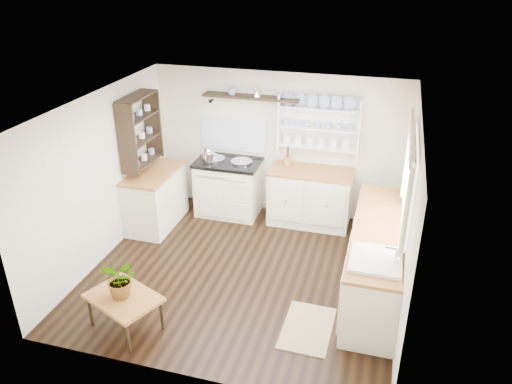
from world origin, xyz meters
TOP-DOWN VIEW (x-y plane):
  - floor at (0.00, 0.00)m, footprint 4.00×3.80m
  - wall_back at (0.00, 1.90)m, footprint 4.00×0.02m
  - wall_right at (2.00, 0.00)m, footprint 0.02×3.80m
  - wall_left at (-2.00, 0.00)m, footprint 0.02×3.80m
  - ceiling at (0.00, 0.00)m, footprint 4.00×3.80m
  - window at (1.95, 0.15)m, footprint 0.08×1.55m
  - aga_cooker at (-0.73, 1.57)m, footprint 1.02×0.71m
  - back_cabinets at (0.60, 1.60)m, footprint 1.27×0.63m
  - right_cabinets at (1.70, 0.10)m, footprint 0.62×2.43m
  - belfast_sink at (1.70, -0.65)m, footprint 0.55×0.60m
  - left_cabinets at (-1.70, 0.90)m, footprint 0.62×1.13m
  - plate_rack at (0.65, 1.86)m, footprint 1.20×0.22m
  - high_shelf at (-0.40, 1.78)m, footprint 1.50×0.29m
  - left_shelving at (-1.84, 0.90)m, footprint 0.28×0.80m
  - kettle at (-1.01, 1.45)m, footprint 0.18×0.18m
  - utensil_crock at (0.20, 1.68)m, footprint 0.12×0.12m
  - center_table at (-0.97, -1.40)m, footprint 0.95×0.84m
  - potted_plant at (-0.97, -1.40)m, footprint 0.53×0.51m
  - floor_rug at (1.04, -0.87)m, footprint 0.56×0.86m

SIDE VIEW (x-z plane):
  - floor at x=0.00m, z-range -0.01..0.01m
  - floor_rug at x=1.04m, z-range 0.00..0.02m
  - center_table at x=-0.97m, z-range 0.17..0.60m
  - right_cabinets at x=1.70m, z-range 0.01..0.91m
  - left_cabinets at x=-1.70m, z-range 0.01..0.91m
  - back_cabinets at x=0.60m, z-range 0.01..0.91m
  - aga_cooker at x=-0.73m, z-range -0.01..0.94m
  - potted_plant at x=-0.97m, z-range 0.43..0.89m
  - belfast_sink at x=1.70m, z-range 0.58..1.03m
  - utensil_crock at x=0.20m, z-range 0.91..1.04m
  - kettle at x=-1.01m, z-range 0.93..1.15m
  - wall_back at x=0.00m, z-range 0.00..2.30m
  - wall_right at x=2.00m, z-range 0.00..2.30m
  - wall_left at x=-2.00m, z-range 0.00..2.30m
  - left_shelving at x=-1.84m, z-range 1.02..2.08m
  - plate_rack at x=0.65m, z-range 1.11..2.01m
  - window at x=1.95m, z-range 0.95..2.17m
  - high_shelf at x=-0.40m, z-range 1.83..1.99m
  - ceiling at x=0.00m, z-range 2.29..2.30m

